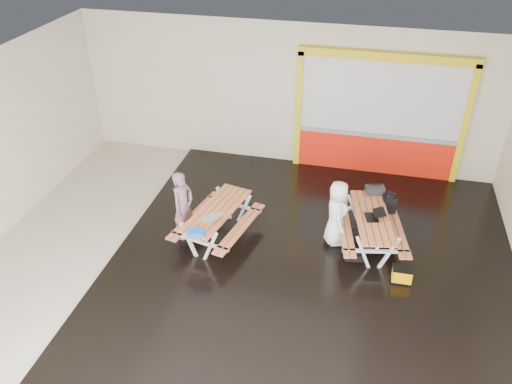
% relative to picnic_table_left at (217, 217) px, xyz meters
% --- Properties ---
extents(room, '(10.02, 8.02, 3.52)m').
position_rel_picnic_table_left_xyz_m(room, '(0.69, -0.52, 1.19)').
color(room, beige).
rests_on(room, ground).
extents(deck, '(7.50, 7.98, 0.05)m').
position_rel_picnic_table_left_xyz_m(deck, '(1.94, -0.52, -0.54)').
color(deck, black).
rests_on(deck, room).
extents(kiosk, '(3.88, 0.16, 3.00)m').
position_rel_picnic_table_left_xyz_m(kiosk, '(2.89, 3.41, 0.88)').
color(kiosk, red).
rests_on(kiosk, room).
extents(picnic_table_left, '(1.59, 2.04, 0.73)m').
position_rel_picnic_table_left_xyz_m(picnic_table_left, '(0.00, 0.00, 0.00)').
color(picnic_table_left, '#D37143').
rests_on(picnic_table_left, deck).
extents(picnic_table_right, '(1.55, 2.01, 0.72)m').
position_rel_picnic_table_left_xyz_m(picnic_table_right, '(2.96, 0.47, -0.00)').
color(picnic_table_right, '#D37143').
rests_on(picnic_table_right, deck).
extents(person_left, '(0.48, 0.61, 1.46)m').
position_rel_picnic_table_left_xyz_m(person_left, '(-0.67, -0.07, 0.20)').
color(person_left, '#7F546B').
rests_on(person_left, deck).
extents(person_right, '(0.57, 0.74, 1.35)m').
position_rel_picnic_table_left_xyz_m(person_right, '(2.29, 0.38, 0.20)').
color(person_right, white).
rests_on(person_right, deck).
extents(laptop_left, '(0.47, 0.45, 0.15)m').
position_rel_picnic_table_left_xyz_m(laptop_left, '(0.02, -0.34, 0.22)').
color(laptop_left, silver).
rests_on(laptop_left, picnic_table_left).
extents(laptop_right, '(0.43, 0.40, 0.15)m').
position_rel_picnic_table_left_xyz_m(laptop_right, '(2.99, 0.43, 0.22)').
color(laptop_right, black).
rests_on(laptop_right, picnic_table_right).
extents(blue_pouch, '(0.33, 0.26, 0.09)m').
position_rel_picnic_table_left_xyz_m(blue_pouch, '(-0.13, -0.85, 0.21)').
color(blue_pouch, blue).
rests_on(blue_pouch, picnic_table_left).
extents(toolbox, '(0.41, 0.27, 0.22)m').
position_rel_picnic_table_left_xyz_m(toolbox, '(2.96, 1.29, 0.25)').
color(toolbox, black).
rests_on(toolbox, picnic_table_right).
extents(backpack, '(0.31, 0.23, 0.46)m').
position_rel_picnic_table_left_xyz_m(backpack, '(3.27, 1.09, 0.10)').
color(backpack, black).
rests_on(backpack, picnic_table_right).
extents(dark_case, '(0.41, 0.33, 0.14)m').
position_rel_picnic_table_left_xyz_m(dark_case, '(2.71, -0.00, -0.44)').
color(dark_case, black).
rests_on(dark_case, deck).
extents(fluke_bag, '(0.36, 0.24, 0.31)m').
position_rel_picnic_table_left_xyz_m(fluke_bag, '(3.58, -0.48, -0.36)').
color(fluke_bag, black).
rests_on(fluke_bag, deck).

